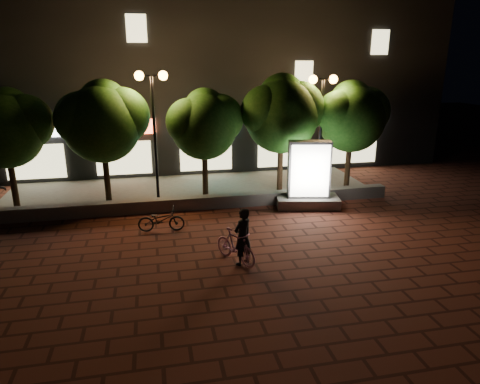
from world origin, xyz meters
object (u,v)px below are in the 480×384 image
object	(u,v)px
rider	(243,237)
scooter_parked	(161,220)
ad_kiosk	(308,181)
tree_mid	(205,122)
tree_right	(282,112)
tree_far_left	(6,126)
tree_left	(103,119)
scooter_pink	(235,246)
street_lamp_left	(153,104)
street_lamp_right	(322,103)
tree_far_right	(352,114)

from	to	relation	value
rider	scooter_parked	bearing A→B (deg)	-87.07
ad_kiosk	tree_mid	bearing A→B (deg)	151.28
tree_mid	tree_right	size ratio (longest dim) A/B	0.89
tree_far_left	tree_left	size ratio (longest dim) A/B	0.95
ad_kiosk	scooter_pink	xyz separation A→B (m)	(-3.79, -4.23, -0.59)
tree_left	street_lamp_left	size ratio (longest dim) A/B	0.94
tree_mid	street_lamp_right	xyz separation A→B (m)	(4.95, -0.26, 0.68)
tree_far_left	ad_kiosk	xyz separation A→B (m)	(11.31, -2.09, -2.21)
tree_right	ad_kiosk	xyz separation A→B (m)	(0.50, -2.09, -2.49)
tree_left	scooter_parked	size ratio (longest dim) A/B	3.09
street_lamp_left	scooter_pink	bearing A→B (deg)	-71.12
tree_far_left	tree_right	size ratio (longest dim) A/B	0.91
tree_right	street_lamp_right	size ratio (longest dim) A/B	1.02
ad_kiosk	rider	distance (m)	5.71
tree_far_right	street_lamp_left	distance (m)	8.58
ad_kiosk	scooter_parked	world-z (taller)	ad_kiosk
tree_far_right	ad_kiosk	size ratio (longest dim) A/B	1.78
tree_left	tree_far_right	world-z (taller)	tree_left
tree_left	tree_mid	distance (m)	4.00
tree_right	tree_far_right	world-z (taller)	tree_right
ad_kiosk	rider	bearing A→B (deg)	-129.28
tree_far_left	rider	xyz separation A→B (m)	(7.70, -6.50, -2.44)
tree_mid	scooter_pink	world-z (taller)	tree_mid
tree_far_left	scooter_pink	bearing A→B (deg)	-40.05
tree_right	scooter_pink	xyz separation A→B (m)	(-3.28, -6.32, -3.07)
tree_mid	scooter_parked	world-z (taller)	tree_mid
street_lamp_right	ad_kiosk	world-z (taller)	street_lamp_right
ad_kiosk	scooter_pink	size ratio (longest dim) A/B	1.63
tree_far_left	tree_left	distance (m)	3.51
tree_far_left	street_lamp_right	size ratio (longest dim) A/B	0.93
street_lamp_right	scooter_pink	xyz separation A→B (m)	(-4.93, -6.06, -3.40)
scooter_parked	tree_left	bearing A→B (deg)	34.54
tree_left	scooter_pink	xyz separation A→B (m)	(4.02, -6.32, -2.95)
tree_mid	scooter_pink	size ratio (longest dim) A/B	2.75
tree_left	tree_far_right	size ratio (longest dim) A/B	1.03
rider	tree_mid	bearing A→B (deg)	-121.96
tree_far_left	scooter_pink	size ratio (longest dim) A/B	2.83
scooter_pink	rider	distance (m)	0.44
street_lamp_right	rider	xyz separation A→B (m)	(-4.75, -6.24, -3.04)
street_lamp_right	ad_kiosk	distance (m)	3.54
tree_far_left	tree_right	distance (m)	10.81
scooter_pink	rider	size ratio (longest dim) A/B	0.96
tree_far_right	street_lamp_left	size ratio (longest dim) A/B	0.92
street_lamp_left	tree_left	bearing A→B (deg)	172.30
tree_mid	tree_far_right	world-z (taller)	tree_far_right
street_lamp_right	tree_far_left	bearing A→B (deg)	178.79
tree_far_right	street_lamp_left	world-z (taller)	street_lamp_left
street_lamp_right	scooter_parked	world-z (taller)	street_lamp_right
tree_left	scooter_parked	xyz separation A→B (m)	(1.97, -3.52, -3.03)
scooter_pink	scooter_parked	size ratio (longest dim) A/B	1.03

